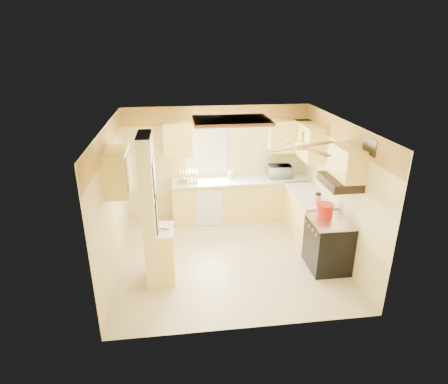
{
  "coord_description": "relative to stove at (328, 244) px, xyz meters",
  "views": [
    {
      "loc": [
        -0.87,
        -5.99,
        3.75
      ],
      "look_at": [
        -0.05,
        0.35,
        1.17
      ],
      "focal_mm": 30.0,
      "sensor_mm": 36.0,
      "label": 1
    }
  ],
  "objects": [
    {
      "name": "lower_cabinets_right",
      "position": [
        0.03,
        1.15,
        -0.01
      ],
      "size": [
        0.6,
        1.4,
        0.9
      ],
      "primitive_type": "cube",
      "color": "#FFDF67",
      "rests_on": "floor"
    },
    {
      "name": "partition_ledge",
      "position": [
        -2.8,
        0.0,
        -0.01
      ],
      "size": [
        0.25,
        0.55,
        0.9
      ],
      "primitive_type": "cube",
      "color": "#FFDF67",
      "rests_on": "floor"
    },
    {
      "name": "wall_right",
      "position": [
        0.33,
        0.55,
        0.79
      ],
      "size": [
        0.0,
        3.8,
        3.8
      ],
      "primitive_type": "plane",
      "rotation": [
        1.57,
        0.0,
        -1.57
      ],
      "color": "beige",
      "rests_on": "floor"
    },
    {
      "name": "ceiling",
      "position": [
        -1.67,
        0.55,
        2.04
      ],
      "size": [
        4.0,
        4.0,
        0.0
      ],
      "primitive_type": "plane",
      "rotation": [
        3.14,
        0.0,
        0.0
      ],
      "color": "white",
      "rests_on": "wall_back"
    },
    {
      "name": "wallpaper_border",
      "position": [
        -1.67,
        2.43,
        1.84
      ],
      "size": [
        4.0,
        0.02,
        0.4
      ],
      "primitive_type": "cube",
      "color": "#FCCB4A",
      "rests_on": "wall_back"
    },
    {
      "name": "range_hood",
      "position": [
        0.07,
        0.0,
        1.16
      ],
      "size": [
        0.5,
        0.76,
        0.14
      ],
      "primitive_type": "cube",
      "color": "black",
      "rests_on": "upper_cab_over_stove"
    },
    {
      "name": "upper_cab_back_right",
      "position": [
        -0.12,
        2.27,
        1.39
      ],
      "size": [
        0.9,
        0.35,
        0.7
      ],
      "primitive_type": "cube",
      "color": "#FFDF67",
      "rests_on": "wall_back"
    },
    {
      "name": "upper_cab_right",
      "position": [
        0.16,
        1.8,
        1.39
      ],
      "size": [
        0.35,
        1.0,
        0.7
      ],
      "primitive_type": "cube",
      "color": "#FFDF67",
      "rests_on": "wall_right"
    },
    {
      "name": "upper_cab_over_stove",
      "position": [
        0.16,
        0.0,
        1.49
      ],
      "size": [
        0.35,
        0.76,
        0.52
      ],
      "primitive_type": "cube",
      "color": "#FFDF67",
      "rests_on": "wall_right"
    },
    {
      "name": "utensil_crock",
      "position": [
        -1.4,
        2.24,
        0.56
      ],
      "size": [
        0.12,
        0.12,
        0.25
      ],
      "color": "white",
      "rests_on": "countertop_back"
    },
    {
      "name": "ceiling_light_panel",
      "position": [
        -1.57,
        1.05,
        2.0
      ],
      "size": [
        1.35,
        0.95,
        0.06
      ],
      "color": "brown",
      "rests_on": "ceiling"
    },
    {
      "name": "ceiling_fan",
      "position": [
        -0.67,
        -0.15,
        1.83
      ],
      "size": [
        1.15,
        1.15,
        0.26
      ],
      "color": "gold",
      "rests_on": "ceiling"
    },
    {
      "name": "window",
      "position": [
        -1.92,
        2.44,
        1.09
      ],
      "size": [
        0.92,
        0.02,
        1.02
      ],
      "color": "white",
      "rests_on": "wall_back"
    },
    {
      "name": "bowl",
      "position": [
        -2.78,
        0.04,
        0.5
      ],
      "size": [
        0.24,
        0.24,
        0.05
      ],
      "primitive_type": "imported",
      "rotation": [
        0.0,
        0.0,
        -0.37
      ],
      "color": "white",
      "rests_on": "ledge_top"
    },
    {
      "name": "ledge_top",
      "position": [
        -2.8,
        0.0,
        0.46
      ],
      "size": [
        0.28,
        0.58,
        0.04
      ],
      "primitive_type": "cube",
      "color": "white",
      "rests_on": "partition_ledge"
    },
    {
      "name": "lower_cabinets_back",
      "position": [
        -1.17,
        2.15,
        -0.01
      ],
      "size": [
        3.0,
        0.6,
        0.9
      ],
      "primitive_type": "cube",
      "color": "#FFDF67",
      "rests_on": "floor"
    },
    {
      "name": "microwave",
      "position": [
        -0.31,
        2.18,
        0.62
      ],
      "size": [
        0.51,
        0.36,
        0.27
      ],
      "primitive_type": "imported",
      "rotation": [
        0.0,
        0.0,
        3.09
      ],
      "color": "white",
      "rests_on": "countertop_back"
    },
    {
      "name": "floor",
      "position": [
        -1.67,
        0.55,
        -0.46
      ],
      "size": [
        4.0,
        4.0,
        0.0
      ],
      "primitive_type": "plane",
      "color": "beige",
      "rests_on": "ground"
    },
    {
      "name": "wall_back",
      "position": [
        -1.67,
        2.45,
        0.79
      ],
      "size": [
        4.0,
        0.0,
        4.0
      ],
      "primitive_type": "plane",
      "rotation": [
        1.57,
        0.0,
        0.0
      ],
      "color": "beige",
      "rests_on": "floor"
    },
    {
      "name": "partition_column",
      "position": [
        -3.02,
        0.0,
        0.79
      ],
      "size": [
        0.2,
        0.7,
        2.5
      ],
      "primitive_type": "cube",
      "color": "beige",
      "rests_on": "floor"
    },
    {
      "name": "wall_left",
      "position": [
        -3.67,
        0.55,
        0.79
      ],
      "size": [
        0.0,
        3.8,
        3.8
      ],
      "primitive_type": "plane",
      "rotation": [
        1.57,
        0.0,
        1.57
      ],
      "color": "beige",
      "rests_on": "floor"
    },
    {
      "name": "dishwasher_panel",
      "position": [
        -1.92,
        1.84,
        -0.03
      ],
      "size": [
        0.58,
        0.02,
        0.8
      ],
      "primitive_type": "cube",
      "color": "white",
      "rests_on": "lower_cabinets_back"
    },
    {
      "name": "poster_menu",
      "position": [
        -2.91,
        0.0,
        1.39
      ],
      "size": [
        0.02,
        0.42,
        0.57
      ],
      "color": "black",
      "rests_on": "partition_column"
    },
    {
      "name": "upper_cab_back_left",
      "position": [
        -2.52,
        2.27,
        1.39
      ],
      "size": [
        0.6,
        0.35,
        0.7
      ],
      "primitive_type": "cube",
      "color": "#FFDF67",
      "rests_on": "wall_back"
    },
    {
      "name": "stove",
      "position": [
        0.0,
        0.0,
        0.0
      ],
      "size": [
        0.68,
        0.77,
        0.92
      ],
      "color": "black",
      "rests_on": "floor"
    },
    {
      "name": "kettle",
      "position": [
        0.01,
        0.65,
        0.58
      ],
      "size": [
        0.14,
        0.14,
        0.22
      ],
      "color": "silver",
      "rests_on": "countertop_right"
    },
    {
      "name": "wall_front",
      "position": [
        -1.67,
        -1.35,
        0.79
      ],
      "size": [
        4.0,
        0.0,
        4.0
      ],
      "primitive_type": "plane",
      "rotation": [
        -1.57,
        0.0,
        0.0
      ],
      "color": "beige",
      "rests_on": "floor"
    },
    {
      "name": "upper_cab_left_wall",
      "position": [
        -3.49,
        0.3,
        1.39
      ],
      "size": [
        0.35,
        0.75,
        0.7
      ],
      "primitive_type": "cube",
      "color": "#FFDF67",
      "rests_on": "wall_left"
    },
    {
      "name": "countertop_right",
      "position": [
        0.02,
        1.15,
        0.46
      ],
      "size": [
        0.64,
        1.44,
        0.04
      ],
      "primitive_type": "cube",
      "color": "white",
      "rests_on": "lower_cabinets_right"
    },
    {
      "name": "countertop_back",
      "position": [
        -1.17,
        2.14,
        0.46
      ],
      "size": [
        3.04,
        0.64,
        0.04
      ],
      "primitive_type": "cube",
      "color": "white",
      "rests_on": "lower_cabinets_back"
    },
    {
      "name": "poster_nashville",
      "position": [
        -2.91,
        0.0,
        0.74
      ],
      "size": [
        0.02,
        0.42,
        0.57
      ],
      "color": "black",
      "rests_on": "partition_column"
    },
    {
      "name": "dutch_oven",
      "position": [
        -0.03,
        0.23,
        0.56
      ],
      "size": [
        0.31,
        0.31,
        0.2
      ],
      "color": "red",
      "rests_on": "stove"
    },
    {
      "name": "dish_rack",
      "position": [
        -2.33,
        2.13,
        0.56
      ],
      "size": [
        0.44,
        0.35,
        0.23
      ],
      "color": "#D7BB7C",
      "rests_on": "countertop_back"
    },
    {
      "name": "vent_grate",
      "position": [
        0.31,
        -0.35,
        1.84
      ],
      "size": [
        0.02,
        0.4,
        0.25
      ],
      "primitive_type": "cube",
      "color": "black",
      "rests_on": "wall_right"
    }
  ]
}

